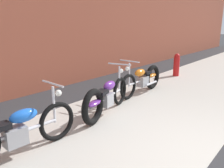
# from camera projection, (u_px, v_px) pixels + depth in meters

# --- Properties ---
(ground_plane) EXTENTS (80.00, 80.00, 0.00)m
(ground_plane) POSITION_uv_depth(u_px,v_px,m) (209.00, 165.00, 3.32)
(ground_plane) COLOR #2D2D30
(sidewalk_slab) EXTENTS (36.00, 3.50, 0.01)m
(sidewalk_slab) POSITION_uv_depth(u_px,v_px,m) (114.00, 130.00, 4.40)
(sidewalk_slab) COLOR #B2ADA3
(sidewalk_slab) RESTS_ON ground
(motorcycle_blue) EXTENTS (2.01, 0.58, 1.03)m
(motorcycle_blue) POSITION_uv_depth(u_px,v_px,m) (9.00, 135.00, 3.36)
(motorcycle_blue) COLOR black
(motorcycle_blue) RESTS_ON ground
(motorcycle_purple) EXTENTS (1.97, 0.74, 1.03)m
(motorcycle_purple) POSITION_uv_depth(u_px,v_px,m) (104.00, 98.00, 4.98)
(motorcycle_purple) COLOR black
(motorcycle_purple) RESTS_ON ground
(motorcycle_orange) EXTENTS (2.01, 0.58, 1.03)m
(motorcycle_orange) POSITION_uv_depth(u_px,v_px,m) (144.00, 79.00, 6.67)
(motorcycle_orange) COLOR black
(motorcycle_orange) RESTS_ON ground
(fire_hydrant) EXTENTS (0.22, 0.22, 0.84)m
(fire_hydrant) POSITION_uv_depth(u_px,v_px,m) (176.00, 65.00, 8.74)
(fire_hydrant) COLOR red
(fire_hydrant) RESTS_ON ground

